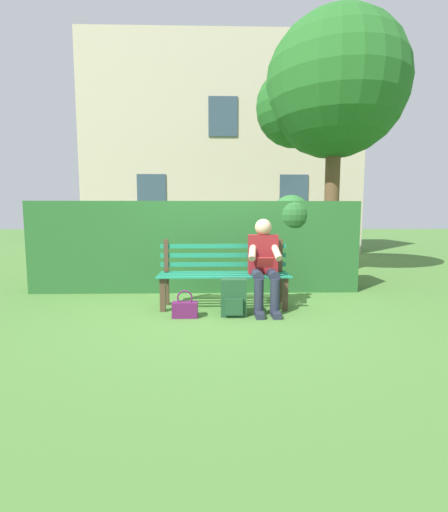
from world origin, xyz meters
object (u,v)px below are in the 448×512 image
at_px(person_seated, 264,262).
at_px(backpack, 233,298).
at_px(park_bench, 224,273).
at_px(tree, 328,91).
at_px(handbag, 185,309).

xyz_separation_m(person_seated, backpack, (0.41, 0.31, -0.41)).
relative_size(park_bench, tree, 0.33).
distance_m(park_bench, person_seated, 0.58).
distance_m(tree, handbag, 5.59).
height_order(backpack, handbag, backpack).
distance_m(park_bench, backpack, 0.55).
relative_size(park_bench, person_seated, 1.47).
relative_size(park_bench, backpack, 3.78).
relative_size(park_bench, handbag, 5.20).
xyz_separation_m(park_bench, handbag, (0.48, 0.54, -0.35)).
bearing_deg(tree, person_seated, 60.07).
relative_size(person_seated, tree, 0.23).
bearing_deg(tree, park_bench, 51.21).
xyz_separation_m(park_bench, tree, (-2.20, -2.73, 3.30)).
height_order(park_bench, handbag, park_bench).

